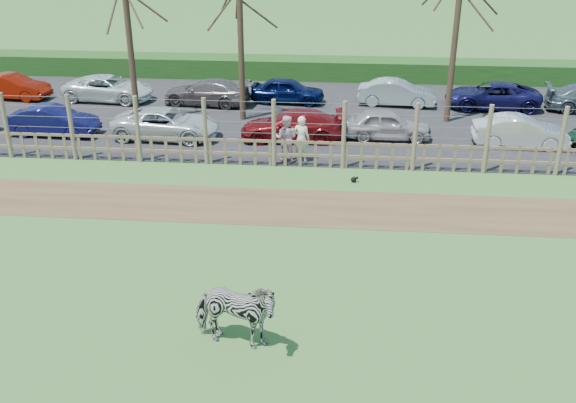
# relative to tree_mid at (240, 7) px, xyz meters

# --- Properties ---
(ground) EXTENTS (120.00, 120.00, 0.00)m
(ground) POSITION_rel_tree_mid_xyz_m (2.00, -13.50, -4.87)
(ground) COLOR #6F9049
(ground) RESTS_ON ground
(dirt_strip) EXTENTS (34.00, 2.80, 0.01)m
(dirt_strip) POSITION_rel_tree_mid_xyz_m (2.00, -9.00, -4.86)
(dirt_strip) COLOR brown
(dirt_strip) RESTS_ON ground
(asphalt) EXTENTS (44.00, 13.00, 0.04)m
(asphalt) POSITION_rel_tree_mid_xyz_m (2.00, 1.00, -4.85)
(asphalt) COLOR #232326
(asphalt) RESTS_ON ground
(hedge) EXTENTS (46.00, 2.00, 1.10)m
(hedge) POSITION_rel_tree_mid_xyz_m (2.00, 8.00, -4.32)
(hedge) COLOR #1E4716
(hedge) RESTS_ON ground
(fence) EXTENTS (30.16, 0.16, 2.50)m
(fence) POSITION_rel_tree_mid_xyz_m (2.00, -5.50, -4.06)
(fence) COLOR brown
(fence) RESTS_ON ground
(tree_mid) EXTENTS (4.80, 4.80, 6.83)m
(tree_mid) POSITION_rel_tree_mid_xyz_m (0.00, 0.00, 0.00)
(tree_mid) COLOR #3D2B1E
(tree_mid) RESTS_ON ground
(zebra) EXTENTS (2.06, 1.20, 1.64)m
(zebra) POSITION_rel_tree_mid_xyz_m (2.33, -16.16, -4.05)
(zebra) COLOR gray
(zebra) RESTS_ON ground
(visitor_a) EXTENTS (0.71, 0.55, 1.72)m
(visitor_a) POSITION_rel_tree_mid_xyz_m (2.96, -4.99, -3.96)
(visitor_a) COLOR #EDEBC6
(visitor_a) RESTS_ON asphalt
(visitor_b) EXTENTS (0.93, 0.78, 1.72)m
(visitor_b) POSITION_rel_tree_mid_xyz_m (2.39, -4.99, -3.96)
(visitor_b) COLOR #E7B2C6
(visitor_b) RESTS_ON asphalt
(crow) EXTENTS (0.26, 0.19, 0.21)m
(crow) POSITION_rel_tree_mid_xyz_m (4.90, -6.78, -4.76)
(crow) COLOR black
(crow) RESTS_ON ground
(car_1) EXTENTS (3.69, 1.42, 1.20)m
(car_1) POSITION_rel_tree_mid_xyz_m (-7.43, -2.88, -4.23)
(car_1) COLOR #121250
(car_1) RESTS_ON asphalt
(car_2) EXTENTS (4.40, 2.18, 1.20)m
(car_2) POSITION_rel_tree_mid_xyz_m (-2.72, -2.83, -4.23)
(car_2) COLOR silver
(car_2) RESTS_ON asphalt
(car_3) EXTENTS (4.25, 2.00, 1.20)m
(car_3) POSITION_rel_tree_mid_xyz_m (2.41, -2.59, -4.23)
(car_3) COLOR maroon
(car_3) RESTS_ON asphalt
(car_4) EXTENTS (3.54, 1.47, 1.20)m
(car_4) POSITION_rel_tree_mid_xyz_m (6.24, -2.13, -4.23)
(car_4) COLOR #BDB2B2
(car_4) RESTS_ON asphalt
(car_5) EXTENTS (3.68, 1.38, 1.20)m
(car_5) POSITION_rel_tree_mid_xyz_m (11.39, -2.57, -4.23)
(car_5) COLOR silver
(car_5) RESTS_ON asphalt
(car_7) EXTENTS (3.76, 1.65, 1.20)m
(car_7) POSITION_rel_tree_mid_xyz_m (-11.80, 2.36, -4.23)
(car_7) COLOR #961705
(car_7) RESTS_ON asphalt
(car_8) EXTENTS (4.48, 2.36, 1.20)m
(car_8) POSITION_rel_tree_mid_xyz_m (-6.99, 2.48, -4.23)
(car_8) COLOR silver
(car_8) RESTS_ON asphalt
(car_9) EXTENTS (4.33, 2.23, 1.20)m
(car_9) POSITION_rel_tree_mid_xyz_m (-2.07, 2.19, -4.23)
(car_9) COLOR #655959
(car_9) RESTS_ON asphalt
(car_10) EXTENTS (3.62, 1.69, 1.20)m
(car_10) POSITION_rel_tree_mid_xyz_m (1.74, 2.84, -4.23)
(car_10) COLOR #060F3A
(car_10) RESTS_ON asphalt
(car_11) EXTENTS (3.75, 1.64, 1.20)m
(car_11) POSITION_rel_tree_mid_xyz_m (6.94, 2.89, -4.23)
(car_11) COLOR #AEC1BD
(car_11) RESTS_ON asphalt
(car_12) EXTENTS (4.36, 2.07, 1.20)m
(car_12) POSITION_rel_tree_mid_xyz_m (11.36, 2.74, -4.23)
(car_12) COLOR #151348
(car_12) RESTS_ON asphalt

